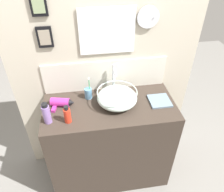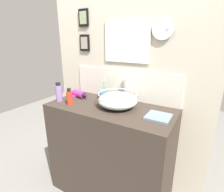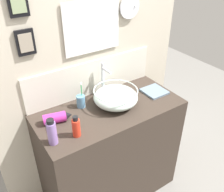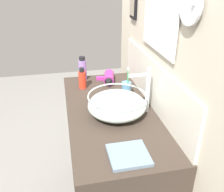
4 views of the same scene
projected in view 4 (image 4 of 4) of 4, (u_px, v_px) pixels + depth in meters
The scene contains 9 objects.
vanity_counter at pixel (111, 167), 1.70m from camera, with size 1.10×0.52×0.92m, color #382D26.
back_panel at pixel (162, 53), 1.40m from camera, with size 1.62×0.10×2.49m.
glass_bowl_sink at pixel (117, 104), 1.41m from camera, with size 0.33×0.33×0.13m.
faucet at pixel (146, 87), 1.40m from camera, with size 0.02×0.13×0.27m.
hair_drier at pixel (108, 78), 1.83m from camera, with size 0.20×0.14×0.07m.
toothbrush_cup at pixel (126, 89), 1.64m from camera, with size 0.06×0.06×0.20m.
spray_bottle at pixel (83, 69), 1.86m from camera, with size 0.06×0.06×0.18m.
soap_dispenser at pixel (82, 79), 1.73m from camera, with size 0.05×0.05×0.15m.
hand_towel at pixel (129, 155), 1.12m from camera, with size 0.18×0.18×0.02m, color slate.
Camera 4 is at (1.27, -0.26, 1.67)m, focal length 40.00 mm.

